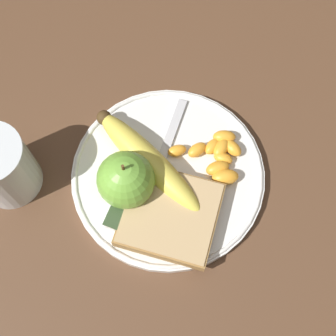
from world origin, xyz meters
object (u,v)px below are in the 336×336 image
apple (126,180)px  fork (160,165)px  jam_packet (125,220)px  banana (147,160)px  juice_glass (2,168)px  bread_slice (170,215)px  plate (168,175)px

apple → fork: bearing=-118.6°
fork → jam_packet: jam_packet is taller
fork → banana: bearing=-69.6°
banana → jam_packet: bearing=93.0°
juice_glass → fork: 0.20m
bread_slice → jam_packet: (0.05, 0.03, -0.00)m
juice_glass → apple: bearing=-164.7°
juice_glass → banana: (-0.16, -0.08, -0.01)m
plate → fork: (0.01, -0.01, 0.01)m
plate → bread_slice: bearing=114.2°
bread_slice → jam_packet: size_ratio=2.87×
fork → juice_glass: bearing=-66.8°
juice_glass → banana: juice_glass is taller
bread_slice → banana: bearing=-45.6°
banana → fork: size_ratio=1.07×
banana → fork: bearing=-156.3°
bread_slice → apple: bearing=-12.8°
plate → banana: size_ratio=1.37×
banana → bread_slice: (-0.05, 0.05, -0.01)m
bread_slice → jam_packet: bearing=28.1°
plate → apple: size_ratio=3.13×
fork → apple: bearing=-31.8°
juice_glass → bread_slice: bearing=-172.9°
plate → banana: (0.03, -0.00, 0.02)m
fork → bread_slice: bearing=29.3°
fork → jam_packet: 0.09m
juice_glass → plate: bearing=-157.1°
apple → fork: 0.06m
plate → bread_slice: 0.06m
banana → jam_packet: size_ratio=4.23×
juice_glass → apple: juice_glass is taller
fork → jam_packet: (0.01, 0.09, 0.01)m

